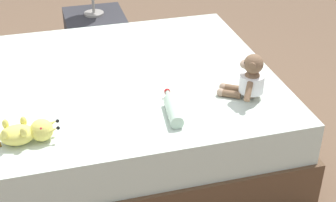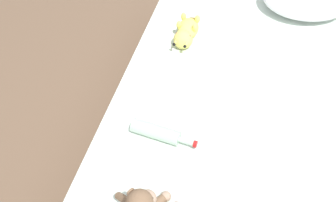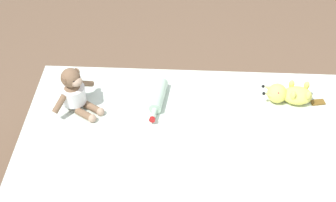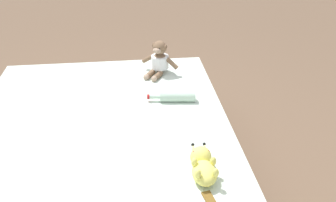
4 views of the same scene
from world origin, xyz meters
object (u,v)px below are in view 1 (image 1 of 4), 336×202
(bed, at_px, (87,119))
(plush_yellow_creature, at_px, (28,132))
(nightstand, at_px, (96,42))
(plush_monkey, at_px, (250,80))
(glass_bottle, at_px, (173,110))

(bed, relative_size, plush_yellow_creature, 6.32)
(plush_yellow_creature, distance_m, nightstand, 1.64)
(bed, xyz_separation_m, nightstand, (1.04, -0.20, -0.02))
(bed, bearing_deg, plush_monkey, -116.56)
(nightstand, bearing_deg, bed, 169.12)
(plush_monkey, xyz_separation_m, plush_yellow_creature, (-0.10, 1.07, -0.05))
(plush_monkey, xyz_separation_m, nightstand, (1.43, 0.57, -0.36))
(plush_yellow_creature, relative_size, nightstand, 0.76)
(plush_yellow_creature, height_order, nightstand, plush_yellow_creature)
(bed, xyz_separation_m, glass_bottle, (-0.45, -0.37, 0.27))
(plush_monkey, height_order, nightstand, plush_monkey)
(plush_yellow_creature, bearing_deg, glass_bottle, -87.14)
(nightstand, bearing_deg, plush_monkey, -158.15)
(bed, height_order, plush_monkey, plush_monkey)
(bed, relative_size, plush_monkey, 8.11)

